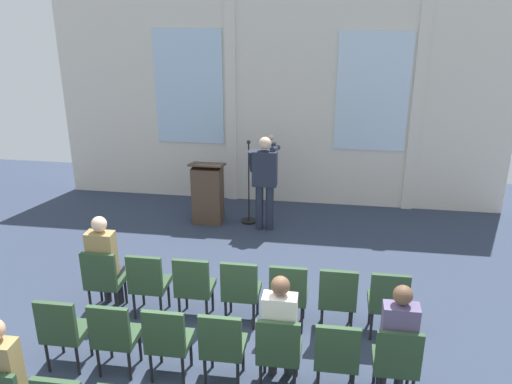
{
  "coord_description": "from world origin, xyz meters",
  "views": [
    {
      "loc": [
        1.07,
        -4.71,
        4.19
      ],
      "look_at": [
        -0.02,
        2.7,
        1.26
      ],
      "focal_mm": 38.49,
      "sensor_mm": 36.0,
      "label": 1
    }
  ],
  "objects_px": {
    "chair_r0_c5": "(338,296)",
    "audience_r2_c0": "(5,375)",
    "chair_r1_c4": "(279,349)",
    "chair_r1_c3": "(222,343)",
    "chair_r1_c0": "(63,329)",
    "chair_r1_c6": "(396,359)",
    "speaker": "(265,177)",
    "mic_stand": "(249,205)",
    "audience_r1_c4": "(280,326)",
    "chair_r0_c3": "(241,288)",
    "chair_r1_c2": "(168,338)",
    "chair_r1_c1": "(114,333)",
    "audience_r0_c0": "(104,259)",
    "chair_r0_c1": "(148,281)",
    "chair_r0_c0": "(103,277)",
    "lectern": "(208,193)",
    "chair_r0_c2": "(194,284)",
    "chair_r0_c6": "(388,300)",
    "audience_r1_c6": "(398,337)",
    "chair_r0_c4": "(289,292)",
    "chair_r1_c5": "(337,354)"
  },
  "relations": [
    {
      "from": "audience_r2_c0",
      "to": "chair_r0_c3",
      "type": "bearing_deg",
      "value": 50.29
    },
    {
      "from": "chair_r1_c2",
      "to": "chair_r1_c6",
      "type": "distance_m",
      "value": 2.43
    },
    {
      "from": "chair_r0_c0",
      "to": "audience_r1_c4",
      "type": "relative_size",
      "value": 0.68
    },
    {
      "from": "chair_r0_c4",
      "to": "chair_r0_c1",
      "type": "bearing_deg",
      "value": 180.0
    },
    {
      "from": "audience_r0_c0",
      "to": "audience_r2_c0",
      "type": "xyz_separation_m",
      "value": [
        0.0,
        -2.27,
        0.0
      ]
    },
    {
      "from": "chair_r0_c0",
      "to": "chair_r1_c5",
      "type": "bearing_deg",
      "value": -20.51
    },
    {
      "from": "chair_r1_c2",
      "to": "chair_r1_c6",
      "type": "xyz_separation_m",
      "value": [
        2.43,
        0.0,
        0.0
      ]
    },
    {
      "from": "audience_r0_c0",
      "to": "chair_r0_c1",
      "type": "height_order",
      "value": "audience_r0_c0"
    },
    {
      "from": "chair_r0_c3",
      "to": "chair_r1_c5",
      "type": "distance_m",
      "value": 1.66
    },
    {
      "from": "chair_r1_c0",
      "to": "chair_r1_c6",
      "type": "distance_m",
      "value": 3.65
    },
    {
      "from": "speaker",
      "to": "chair_r0_c0",
      "type": "xyz_separation_m",
      "value": [
        -1.74,
        -2.93,
        -0.45
      ]
    },
    {
      "from": "chair_r0_c5",
      "to": "audience_r2_c0",
      "type": "distance_m",
      "value": 3.76
    },
    {
      "from": "chair_r0_c4",
      "to": "chair_r0_c2",
      "type": "bearing_deg",
      "value": 180.0
    },
    {
      "from": "chair_r0_c6",
      "to": "chair_r0_c2",
      "type": "bearing_deg",
      "value": 180.0
    },
    {
      "from": "speaker",
      "to": "mic_stand",
      "type": "distance_m",
      "value": 0.76
    },
    {
      "from": "lectern",
      "to": "chair_r0_c2",
      "type": "distance_m",
      "value": 3.14
    },
    {
      "from": "audience_r0_c0",
      "to": "chair_r1_c4",
      "type": "height_order",
      "value": "audience_r0_c0"
    },
    {
      "from": "chair_r0_c5",
      "to": "chair_r1_c0",
      "type": "height_order",
      "value": "same"
    },
    {
      "from": "chair_r0_c6",
      "to": "audience_r1_c6",
      "type": "relative_size",
      "value": 0.68
    },
    {
      "from": "chair_r0_c1",
      "to": "chair_r0_c4",
      "type": "relative_size",
      "value": 1.0
    },
    {
      "from": "chair_r0_c3",
      "to": "chair_r0_c2",
      "type": "bearing_deg",
      "value": 180.0
    },
    {
      "from": "chair_r1_c6",
      "to": "chair_r0_c6",
      "type": "bearing_deg",
      "value": 90.0
    },
    {
      "from": "chair_r0_c5",
      "to": "audience_r1_c6",
      "type": "bearing_deg",
      "value": -60.12
    },
    {
      "from": "chair_r1_c4",
      "to": "mic_stand",
      "type": "bearing_deg",
      "value": 103.19
    },
    {
      "from": "chair_r0_c6",
      "to": "chair_r1_c5",
      "type": "relative_size",
      "value": 1.0
    },
    {
      "from": "lectern",
      "to": "chair_r0_c2",
      "type": "height_order",
      "value": "lectern"
    },
    {
      "from": "chair_r1_c0",
      "to": "audience_r1_c4",
      "type": "distance_m",
      "value": 2.44
    },
    {
      "from": "chair_r1_c4",
      "to": "chair_r1_c2",
      "type": "bearing_deg",
      "value": 180.0
    },
    {
      "from": "audience_r2_c0",
      "to": "audience_r1_c4",
      "type": "bearing_deg",
      "value": 25.07
    },
    {
      "from": "chair_r0_c3",
      "to": "chair_r1_c2",
      "type": "height_order",
      "value": "same"
    },
    {
      "from": "audience_r0_c0",
      "to": "chair_r1_c0",
      "type": "bearing_deg",
      "value": -90.0
    },
    {
      "from": "chair_r1_c1",
      "to": "chair_r1_c4",
      "type": "relative_size",
      "value": 1.0
    },
    {
      "from": "chair_r1_c4",
      "to": "chair_r1_c3",
      "type": "bearing_deg",
      "value": 180.0
    },
    {
      "from": "mic_stand",
      "to": "chair_r0_c4",
      "type": "xyz_separation_m",
      "value": [
        1.01,
        -3.17,
        0.2
      ]
    },
    {
      "from": "mic_stand",
      "to": "chair_r1_c5",
      "type": "distance_m",
      "value": 4.6
    },
    {
      "from": "chair_r0_c0",
      "to": "chair_r1_c0",
      "type": "distance_m",
      "value": 1.14
    },
    {
      "from": "chair_r1_c2",
      "to": "chair_r1_c6",
      "type": "relative_size",
      "value": 1.0
    },
    {
      "from": "chair_r1_c2",
      "to": "audience_r1_c4",
      "type": "xyz_separation_m",
      "value": [
        1.22,
        0.08,
        0.22
      ]
    },
    {
      "from": "mic_stand",
      "to": "audience_r0_c0",
      "type": "distance_m",
      "value": 3.43
    },
    {
      "from": "chair_r1_c6",
      "to": "audience_r1_c6",
      "type": "xyz_separation_m",
      "value": [
        0.0,
        0.08,
        0.22
      ]
    },
    {
      "from": "chair_r0_c1",
      "to": "chair_r1_c4",
      "type": "relative_size",
      "value": 1.0
    },
    {
      "from": "chair_r0_c0",
      "to": "chair_r1_c6",
      "type": "bearing_deg",
      "value": -17.31
    },
    {
      "from": "chair_r1_c5",
      "to": "chair_r0_c3",
      "type": "bearing_deg",
      "value": 136.92
    },
    {
      "from": "lectern",
      "to": "audience_r1_c6",
      "type": "xyz_separation_m",
      "value": [
        2.97,
        -4.15,
        0.21
      ]
    },
    {
      "from": "chair_r0_c5",
      "to": "chair_r1_c1",
      "type": "height_order",
      "value": "same"
    },
    {
      "from": "lectern",
      "to": "chair_r1_c3",
      "type": "relative_size",
      "value": 1.23
    },
    {
      "from": "audience_r1_c4",
      "to": "chair_r1_c6",
      "type": "bearing_deg",
      "value": -3.7
    },
    {
      "from": "chair_r1_c0",
      "to": "mic_stand",
      "type": "bearing_deg",
      "value": 71.72
    },
    {
      "from": "chair_r0_c0",
      "to": "chair_r0_c6",
      "type": "xyz_separation_m",
      "value": [
        3.65,
        0.0,
        0.0
      ]
    },
    {
      "from": "audience_r1_c6",
      "to": "lectern",
      "type": "bearing_deg",
      "value": 125.53
    }
  ]
}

